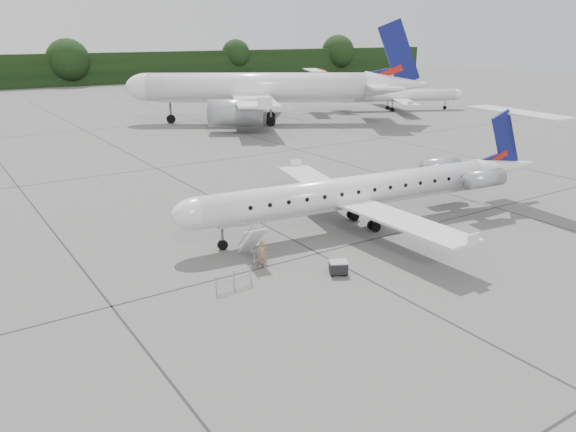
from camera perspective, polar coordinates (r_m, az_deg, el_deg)
ground at (r=37.20m, az=14.39°, el=-2.97°), size 320.00×320.00×0.00m
treeline at (r=155.40m, az=-24.42°, el=13.27°), size 260.00×4.00×8.00m
main_regional_jet at (r=38.68m, az=6.59°, el=3.98°), size 30.65×23.66×7.30m
airstair at (r=33.62m, az=-3.61°, el=-2.61°), size 1.13×2.54×2.29m
passenger at (r=32.56m, az=-2.63°, el=-3.93°), size 0.71×0.63×1.62m
safety_railing at (r=30.24m, az=-5.51°, el=-6.45°), size 2.20×0.26×1.00m
baggage_cart at (r=31.90m, az=5.14°, el=-5.23°), size 1.24×1.16×0.85m
bg_narrowbody at (r=85.17m, az=-3.22°, el=14.32°), size 50.54×46.86×14.76m
bg_regional_right at (r=101.61m, az=10.94°, el=12.51°), size 33.15×29.44×7.18m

